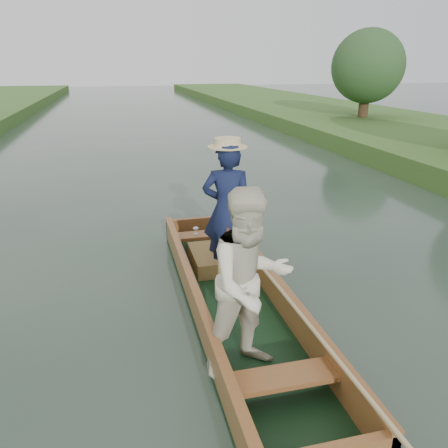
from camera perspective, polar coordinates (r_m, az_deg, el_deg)
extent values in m
plane|color=#283D30|center=(5.51, 1.52, -11.44)|extent=(120.00, 120.00, 0.00)
cylinder|color=#47331E|center=(21.48, 17.80, 14.75)|extent=(0.44, 0.44, 2.39)
sphere|color=#21431A|center=(21.42, 18.28, 18.98)|extent=(3.18, 3.18, 3.18)
sphere|color=#21431A|center=(21.99, 19.14, 17.85)|extent=(2.20, 2.20, 2.20)
cube|color=black|center=(5.49, 1.53, -11.09)|extent=(1.10, 5.00, 0.08)
cube|color=#955D2E|center=(5.29, -3.87, -9.90)|extent=(0.08, 5.00, 0.32)
cube|color=#955D2E|center=(5.53, 6.71, -8.59)|extent=(0.08, 5.00, 0.32)
cube|color=#955D2E|center=(7.57, -3.37, -0.33)|extent=(1.10, 0.08, 0.32)
cube|color=#955D2E|center=(5.20, -3.92, -8.18)|extent=(0.10, 5.00, 0.04)
cube|color=#955D2E|center=(5.44, 6.79, -6.93)|extent=(0.10, 5.00, 0.04)
cube|color=#955D2E|center=(7.03, -2.54, -1.42)|extent=(0.94, 0.30, 0.05)
cube|color=#955D2E|center=(4.10, 7.82, -19.19)|extent=(0.94, 0.30, 0.05)
imported|color=#12193A|center=(5.93, 0.45, 1.82)|extent=(0.78, 0.62, 1.88)
cylinder|color=beige|center=(5.71, 0.47, 10.39)|extent=(0.52, 0.52, 0.12)
imported|color=beige|center=(4.05, 3.45, -7.72)|extent=(1.03, 0.88, 1.83)
cube|color=brown|center=(6.48, -0.42, -4.43)|extent=(0.85, 0.90, 0.22)
sphere|color=tan|center=(6.37, 2.46, -2.64)|extent=(0.22, 0.22, 0.22)
sphere|color=tan|center=(6.30, 2.51, -1.30)|extent=(0.16, 0.16, 0.16)
sphere|color=tan|center=(6.25, 1.99, -0.75)|extent=(0.06, 0.06, 0.06)
sphere|color=tan|center=(6.29, 3.04, -0.65)|extent=(0.06, 0.06, 0.06)
sphere|color=tan|center=(6.24, 2.67, -1.66)|extent=(0.07, 0.07, 0.07)
sphere|color=tan|center=(6.31, 1.66, -2.52)|extent=(0.08, 0.08, 0.08)
sphere|color=tan|center=(6.36, 3.37, -2.36)|extent=(0.08, 0.08, 0.08)
sphere|color=tan|center=(6.36, 2.05, -3.57)|extent=(0.09, 0.09, 0.09)
sphere|color=tan|center=(6.39, 3.00, -3.47)|extent=(0.09, 0.09, 0.09)
cylinder|color=silver|center=(7.00, -3.68, -1.29)|extent=(0.07, 0.07, 0.01)
cylinder|color=silver|center=(6.98, -3.69, -0.99)|extent=(0.01, 0.01, 0.08)
ellipsoid|color=silver|center=(6.96, -3.70, -0.57)|extent=(0.09, 0.09, 0.05)
cylinder|color=tan|center=(4.95, 8.13, -9.39)|extent=(0.04, 4.53, 0.20)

